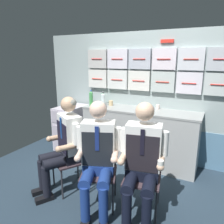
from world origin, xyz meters
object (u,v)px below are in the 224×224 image
at_px(folding_chair_left, 76,152).
at_px(crew_member_by_counter, 142,157).
at_px(coffee_cup_spare, 111,103).
at_px(folding_chair_by_counter, 143,167).
at_px(crew_member_left, 64,141).
at_px(service_trolley, 72,127).
at_px(water_bottle_blue_cap, 91,98).
at_px(folding_chair_right, 100,162).
at_px(crew_member_right, 98,153).

height_order(folding_chair_left, crew_member_by_counter, crew_member_by_counter).
bearing_deg(coffee_cup_spare, folding_chair_left, -87.53).
bearing_deg(folding_chair_by_counter, crew_member_left, -171.71).
height_order(service_trolley, crew_member_left, crew_member_left).
height_order(crew_member_by_counter, water_bottle_blue_cap, crew_member_by_counter).
height_order(folding_chair_left, folding_chair_right, same).
bearing_deg(coffee_cup_spare, crew_member_left, -91.58).
height_order(folding_chair_left, crew_member_right, crew_member_right).
bearing_deg(service_trolley, folding_chair_left, -49.87).
distance_m(crew_member_left, coffee_cup_spare, 1.28).
relative_size(crew_member_right, crew_member_by_counter, 0.99).
distance_m(crew_member_right, coffee_cup_spare, 1.48).
height_order(service_trolley, water_bottle_blue_cap, water_bottle_blue_cap).
bearing_deg(folding_chair_right, coffee_cup_spare, 111.19).
xyz_separation_m(crew_member_left, water_bottle_blue_cap, (-0.26, 1.07, 0.36)).
xyz_separation_m(folding_chair_by_counter, coffee_cup_spare, (-0.98, 1.10, 0.46)).
height_order(crew_member_left, water_bottle_blue_cap, crew_member_left).
distance_m(folding_chair_by_counter, water_bottle_blue_cap, 1.66).
bearing_deg(folding_chair_right, folding_chair_by_counter, 12.86).
relative_size(service_trolley, folding_chair_by_counter, 1.05).
distance_m(crew_member_left, folding_chair_right, 0.54).
bearing_deg(water_bottle_blue_cap, folding_chair_by_counter, -35.79).
distance_m(crew_member_left, folding_chair_by_counter, 1.05).
height_order(folding_chair_by_counter, water_bottle_blue_cap, water_bottle_blue_cap).
relative_size(crew_member_left, water_bottle_blue_cap, 4.58).
distance_m(service_trolley, folding_chair_left, 1.23).
distance_m(folding_chair_left, folding_chair_right, 0.44).
distance_m(service_trolley, crew_member_by_counter, 2.08).
relative_size(service_trolley, crew_member_right, 0.68).
relative_size(folding_chair_right, crew_member_by_counter, 0.64).
relative_size(service_trolley, water_bottle_blue_cap, 3.12).
xyz_separation_m(crew_member_right, folding_chair_by_counter, (0.45, 0.26, -0.20)).
height_order(crew_member_left, folding_chair_right, crew_member_left).
height_order(crew_member_left, folding_chair_by_counter, crew_member_left).
bearing_deg(crew_member_left, folding_chair_left, 58.49).
distance_m(service_trolley, crew_member_left, 1.31).
height_order(folding_chair_right, coffee_cup_spare, coffee_cup_spare).
distance_m(folding_chair_left, crew_member_left, 0.25).
bearing_deg(water_bottle_blue_cap, service_trolley, 179.15).
bearing_deg(service_trolley, crew_member_right, -43.03).
distance_m(folding_chair_right, crew_member_by_counter, 0.58).
relative_size(water_bottle_blue_cap, coffee_cup_spare, 3.13).
relative_size(folding_chair_left, coffee_cup_spare, 9.33).
height_order(folding_chair_right, water_bottle_blue_cap, water_bottle_blue_cap).
xyz_separation_m(crew_member_left, crew_member_right, (0.56, -0.11, 0.01)).
relative_size(folding_chair_right, crew_member_right, 0.65).
relative_size(folding_chair_by_counter, crew_member_by_counter, 0.64).
xyz_separation_m(crew_member_by_counter, water_bottle_blue_cap, (-1.30, 1.07, 0.34)).
xyz_separation_m(folding_chair_by_counter, crew_member_by_counter, (0.03, -0.15, 0.21)).
bearing_deg(folding_chair_by_counter, coffee_cup_spare, 131.82).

